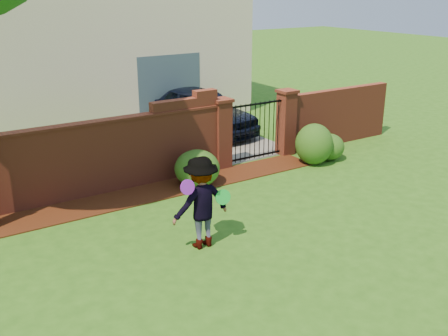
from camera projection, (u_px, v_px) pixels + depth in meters
ground at (230, 250)px, 9.81m from camera, size 80.00×80.00×0.01m
mulch_bed at (114, 201)px, 11.95m from camera, size 11.10×1.08×0.03m
brick_wall at (54, 164)px, 11.62m from camera, size 8.70×0.31×2.16m
brick_wall_return at (337, 116)px, 16.09m from camera, size 4.00×0.25×1.70m
pillar_left at (221, 133)px, 13.89m from camera, size 0.50×0.50×1.88m
pillar_right at (286, 122)px, 15.02m from camera, size 0.50×0.50×1.88m
iron_gate at (255, 131)px, 14.49m from camera, size 1.78×0.03×1.60m
driveway at (185, 129)px, 17.93m from camera, size 3.20×8.00×0.01m
house at (67, 29)px, 18.76m from camera, size 12.40×6.40×6.30m
car at (207, 112)px, 17.15m from camera, size 2.31×4.57×1.49m
shrub_left at (197, 168)px, 12.76m from camera, size 1.10×1.10×0.90m
shrub_middle at (314, 144)px, 14.30m from camera, size 1.03×1.03×1.13m
shrub_right at (329, 147)px, 14.70m from camera, size 0.84×0.84×0.75m
man at (202, 203)px, 9.64m from camera, size 1.14×0.66×1.76m
frisbee_purple at (187, 187)px, 9.19m from camera, size 0.28×0.09×0.28m
frisbee_green at (223, 197)px, 9.65m from camera, size 0.30×0.13×0.29m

